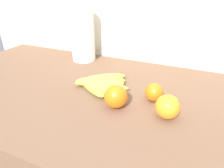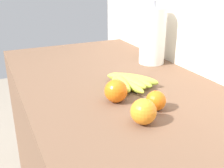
{
  "view_description": "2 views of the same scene",
  "coord_description": "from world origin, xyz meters",
  "px_view_note": "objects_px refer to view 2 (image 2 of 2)",
  "views": [
    {
      "loc": [
        0.3,
        -0.59,
        1.32
      ],
      "look_at": [
        0.05,
        0.0,
        0.98
      ],
      "focal_mm": 30.99,
      "sensor_mm": 36.0,
      "label": 1
    },
    {
      "loc": [
        0.88,
        -0.45,
        1.36
      ],
      "look_at": [
        -0.0,
        -0.04,
        0.96
      ],
      "focal_mm": 44.39,
      "sensor_mm": 36.0,
      "label": 2
    }
  ],
  "objects_px": {
    "banana_bunch": "(125,81)",
    "orange_far_right": "(143,112)",
    "orange_center": "(116,91)",
    "paper_towel_roll": "(153,36)",
    "orange_back_left": "(156,101)"
  },
  "relations": [
    {
      "from": "banana_bunch",
      "to": "orange_far_right",
      "type": "distance_m",
      "value": 0.3
    },
    {
      "from": "orange_center",
      "to": "paper_towel_roll",
      "type": "xyz_separation_m",
      "value": [
        -0.33,
        0.35,
        0.09
      ]
    },
    {
      "from": "banana_bunch",
      "to": "paper_towel_roll",
      "type": "height_order",
      "value": "paper_towel_roll"
    },
    {
      "from": "orange_center",
      "to": "orange_back_left",
      "type": "bearing_deg",
      "value": 39.21
    },
    {
      "from": "banana_bunch",
      "to": "orange_back_left",
      "type": "bearing_deg",
      "value": -1.39
    },
    {
      "from": "orange_back_left",
      "to": "orange_far_right",
      "type": "bearing_deg",
      "value": -54.26
    },
    {
      "from": "orange_back_left",
      "to": "paper_towel_roll",
      "type": "xyz_separation_m",
      "value": [
        -0.44,
        0.26,
        0.1
      ]
    },
    {
      "from": "banana_bunch",
      "to": "paper_towel_roll",
      "type": "bearing_deg",
      "value": 130.32
    },
    {
      "from": "orange_far_right",
      "to": "orange_back_left",
      "type": "height_order",
      "value": "orange_far_right"
    },
    {
      "from": "banana_bunch",
      "to": "orange_center",
      "type": "distance_m",
      "value": 0.15
    },
    {
      "from": "orange_center",
      "to": "paper_towel_roll",
      "type": "distance_m",
      "value": 0.49
    },
    {
      "from": "orange_back_left",
      "to": "orange_center",
      "type": "xyz_separation_m",
      "value": [
        -0.11,
        -0.09,
        0.01
      ]
    },
    {
      "from": "orange_far_right",
      "to": "orange_center",
      "type": "relative_size",
      "value": 0.97
    },
    {
      "from": "orange_far_right",
      "to": "orange_center",
      "type": "xyz_separation_m",
      "value": [
        -0.17,
        -0.01,
        0.0
      ]
    },
    {
      "from": "orange_back_left",
      "to": "orange_center",
      "type": "relative_size",
      "value": 0.82
    }
  ]
}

